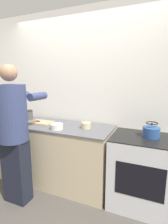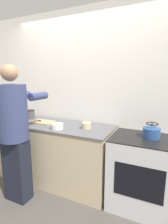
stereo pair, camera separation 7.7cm
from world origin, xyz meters
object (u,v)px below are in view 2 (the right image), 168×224
at_px(oven, 142,173).
at_px(knife, 42,122).
at_px(bowl_prep, 86,125).
at_px(person, 15,130).
at_px(canister_jar, 31,114).
at_px(kettle, 151,132).
at_px(cutting_board, 42,122).

distance_m(oven, knife, 1.58).
xyz_separation_m(oven, bowl_prep, (-0.76, 0.04, 0.50)).
bearing_deg(oven, person, -160.30).
distance_m(knife, canister_jar, 0.39).
relative_size(oven, kettle, 4.55).
bearing_deg(person, canister_jar, 117.29).
height_order(oven, bowl_prep, bowl_prep).
xyz_separation_m(bowl_prep, canister_jar, (-1.09, 0.13, 0.03)).
bearing_deg(cutting_board, knife, -68.22).
bearing_deg(bowl_prep, canister_jar, 173.28).
height_order(cutting_board, canister_jar, canister_jar).
xyz_separation_m(cutting_board, bowl_prep, (0.75, -0.00, 0.03)).
xyz_separation_m(cutting_board, knife, (0.01, -0.02, 0.01)).
xyz_separation_m(person, kettle, (1.57, 0.57, 0.03)).
xyz_separation_m(oven, kettle, (0.08, 0.04, 0.52)).
height_order(oven, canister_jar, canister_jar).
distance_m(person, bowl_prep, 0.93).
height_order(oven, cutting_board, cutting_board).
relative_size(person, kettle, 8.87).
relative_size(oven, knife, 4.34).
bearing_deg(kettle, oven, -154.16).
distance_m(oven, kettle, 0.53).
distance_m(oven, cutting_board, 1.58).
distance_m(kettle, canister_jar, 1.93).
relative_size(oven, person, 0.51).
relative_size(cutting_board, kettle, 1.75).
relative_size(oven, canister_jar, 6.01).
xyz_separation_m(person, canister_jar, (-0.36, 0.70, 0.04)).
relative_size(person, canister_jar, 11.71).
bearing_deg(knife, person, -68.50).
bearing_deg(cutting_board, canister_jar, 159.46).
bearing_deg(canister_jar, oven, -5.05).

